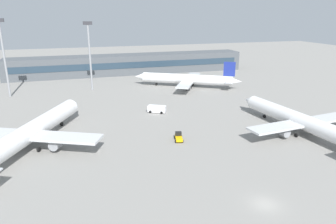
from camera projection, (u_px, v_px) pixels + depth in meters
The scene contains 9 objects.
ground_plane at pixel (180, 122), 84.53m from camera, with size 400.00×400.00×0.00m, color gray.
terminal_building at pixel (130, 64), 149.59m from camera, with size 110.37×12.13×9.00m.
airplane_near at pixel (299, 120), 75.87m from camera, with size 29.70×42.38×10.47m.
airplane_mid at pixel (31, 132), 67.86m from camera, with size 30.93×42.78×11.40m.
airplane_far at pixel (186, 79), 122.53m from camera, with size 37.89×27.62×10.48m.
baggage_tug_yellow at pixel (179, 137), 71.99m from camera, with size 2.47×3.85×1.75m.
service_van_white at pixel (157, 109), 91.81m from camera, with size 5.49×4.37×2.08m.
floodlight_tower_west at pixel (4, 53), 104.95m from camera, with size 3.20×0.80×26.23m.
floodlight_tower_east at pixel (90, 51), 114.78m from camera, with size 3.20×0.80×25.01m.
Camera 1 is at (-26.45, -35.32, 28.08)m, focal length 33.59 mm.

